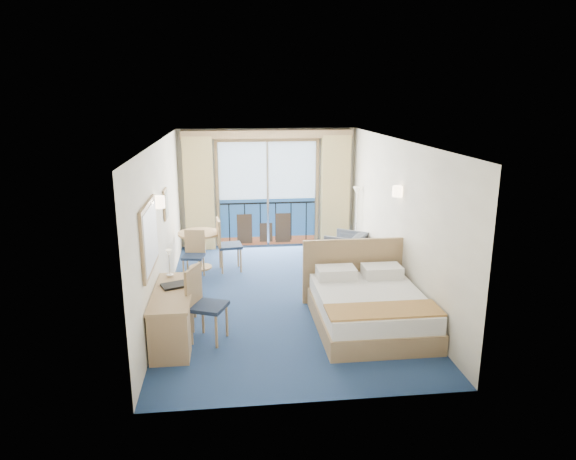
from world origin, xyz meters
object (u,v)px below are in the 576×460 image
object	(u,v)px
round_table	(199,241)
table_chair_a	(225,242)
armchair	(346,248)
bed	(369,306)
nightstand	(381,277)
desk	(170,326)
desk_chair	(202,300)
floor_lamp	(357,203)
table_chair_b	(194,251)

from	to	relation	value
round_table	table_chair_a	size ratio (longest dim) A/B	0.79
armchair	table_chair_a	world-z (taller)	table_chair_a
bed	table_chair_a	distance (m)	3.56
table_chair_a	bed	bearing A→B (deg)	-149.10
nightstand	desk	distance (m)	3.96
armchair	desk	world-z (taller)	desk
desk_chair	nightstand	bearing A→B (deg)	-41.42
bed	round_table	xyz separation A→B (m)	(-2.69, 3.01, 0.26)
nightstand	floor_lamp	world-z (taller)	floor_lamp
bed	table_chair_a	world-z (taller)	bed
armchair	desk	xyz separation A→B (m)	(-3.22, -3.55, 0.08)
nightstand	round_table	size ratio (longest dim) A/B	0.66
bed	desk_chair	world-z (taller)	bed
floor_lamp	nightstand	bearing A→B (deg)	-92.70
round_table	floor_lamp	bearing A→B (deg)	10.95
armchair	table_chair_b	xyz separation A→B (m)	(-3.08, -0.50, 0.19)
table_chair_a	desk_chair	bearing A→B (deg)	167.27
nightstand	desk_chair	size ratio (longest dim) A/B	0.51
armchair	desk	distance (m)	4.79
armchair	round_table	world-z (taller)	round_table
desk_chair	desk	bearing A→B (deg)	154.60
round_table	desk_chair	bearing A→B (deg)	-86.32
armchair	table_chair_b	distance (m)	3.13
armchair	floor_lamp	size ratio (longest dim) A/B	0.49
table_chair_a	table_chair_b	world-z (taller)	table_chair_a
armchair	desk_chair	bearing A→B (deg)	-6.14
nightstand	floor_lamp	distance (m)	2.51
desk	armchair	bearing A→B (deg)	47.79
desk	desk_chair	xyz separation A→B (m)	(0.41, 0.38, 0.20)
desk	table_chair_a	size ratio (longest dim) A/B	1.49
armchair	table_chair_b	bearing A→B (deg)	-45.49
nightstand	armchair	bearing A→B (deg)	99.08
round_table	table_chair_b	distance (m)	0.54
desk_chair	round_table	size ratio (longest dim) A/B	1.29
nightstand	desk	size ratio (longest dim) A/B	0.35
armchair	desk_chair	distance (m)	4.24
desk	round_table	xyz separation A→B (m)	(0.21, 3.58, 0.16)
desk	table_chair_b	distance (m)	3.06
bed	nightstand	size ratio (longest dim) A/B	3.76
table_chair_b	bed	bearing A→B (deg)	-32.91
desk_chair	table_chair_b	bearing A→B (deg)	28.43
nightstand	round_table	world-z (taller)	round_table
desk	desk_chair	distance (m)	0.59
armchair	floor_lamp	xyz separation A→B (m)	(0.38, 0.69, 0.80)
round_table	table_chair_b	world-z (taller)	table_chair_b
desk	round_table	bearing A→B (deg)	86.66
round_table	bed	bearing A→B (deg)	-48.26
bed	floor_lamp	world-z (taller)	floor_lamp
bed	desk	size ratio (longest dim) A/B	1.31
armchair	desk	size ratio (longest dim) A/B	0.46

